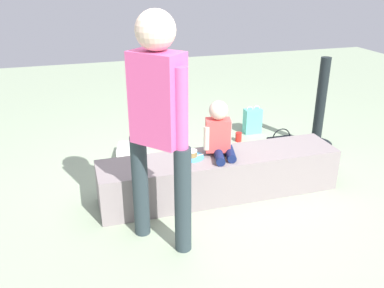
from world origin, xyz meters
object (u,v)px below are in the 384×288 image
adult_standing (158,114)px  party_cup_red (238,137)px  child_seated (219,132)px  water_bottle_near_gift (126,169)px  cake_plate (191,155)px  gift_bag (252,121)px  handbag_black_leather (280,147)px  cake_box_white (133,151)px

adult_standing → party_cup_red: bearing=51.3°
child_seated → water_bottle_near_gift: (-0.74, 0.54, -0.50)m
cake_plate → gift_bag: cake_plate is taller
adult_standing → child_seated: bearing=40.2°
gift_bag → child_seated: bearing=-125.7°
water_bottle_near_gift → handbag_black_leather: handbag_black_leather is taller
cake_box_white → adult_standing: bearing=-91.1°
gift_bag → water_bottle_near_gift: size_ratio=1.64×
cake_box_white → gift_bag: bearing=9.9°
cake_plate → handbag_black_leather: 1.30m
cake_box_white → cake_plate: bearing=-69.8°
party_cup_red → cake_box_white: size_ratio=0.34×
water_bottle_near_gift → handbag_black_leather: bearing=0.1°
adult_standing → party_cup_red: (1.29, 1.61, -0.95)m
gift_bag → party_cup_red: bearing=-142.3°
child_seated → party_cup_red: bearing=58.7°
child_seated → handbag_black_leather: size_ratio=1.48×
cake_plate → water_bottle_near_gift: (-0.50, 0.52, -0.31)m
cake_plate → child_seated: bearing=-4.8°
cake_plate → party_cup_red: cake_plate is taller
gift_bag → cake_box_white: gift_bag is taller
adult_standing → handbag_black_leather: (1.55, 1.08, -0.88)m
adult_standing → party_cup_red: 2.27m
gift_bag → cake_box_white: 1.55m
child_seated → water_bottle_near_gift: child_seated is taller
handbag_black_leather → child_seated: bearing=-149.3°
child_seated → adult_standing: size_ratio=0.29×
child_seated → handbag_black_leather: bearing=30.7°
child_seated → handbag_black_leather: child_seated is taller
cake_plate → water_bottle_near_gift: cake_plate is taller
party_cup_red → child_seated: bearing=-121.3°
cake_plate → handbag_black_leather: cake_plate is taller
child_seated → party_cup_red: (0.65, 1.07, -0.54)m
party_cup_red → water_bottle_near_gift: bearing=-159.2°
child_seated → cake_plate: size_ratio=2.16×
adult_standing → cake_box_white: bearing=88.9°
party_cup_red → handbag_black_leather: 0.59m
cake_box_white → party_cup_red: bearing=2.8°
party_cup_red → handbag_black_leather: bearing=-63.7°
adult_standing → cake_plate: 0.91m
gift_bag → handbag_black_leather: (-0.00, -0.73, -0.04)m
water_bottle_near_gift → party_cup_red: size_ratio=1.96×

